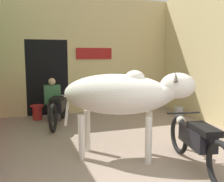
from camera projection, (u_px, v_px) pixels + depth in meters
wall_back_with_doorway at (69, 63)px, 8.01m from camera, size 5.54×0.93×3.48m
cow at (123, 95)px, 4.40m from camera, size 2.19×1.50×1.51m
motorcycle_near at (197, 141)px, 3.99m from camera, size 0.62×2.03×0.79m
motorcycle_far at (59, 107)px, 6.60m from camera, size 0.79×1.92×0.78m
shopkeeper_seated at (53, 99)px, 7.04m from camera, size 0.43×0.33×1.14m
plastic_stool at (37, 112)px, 7.16m from camera, size 0.36×0.36×0.40m
bucket at (179, 112)px, 7.57m from camera, size 0.26×0.26×0.26m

